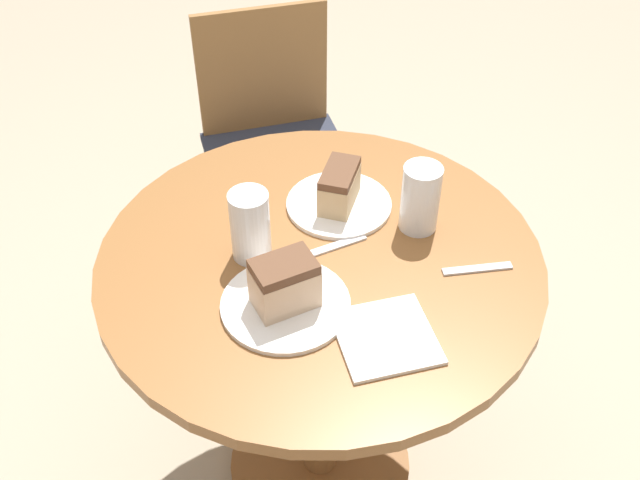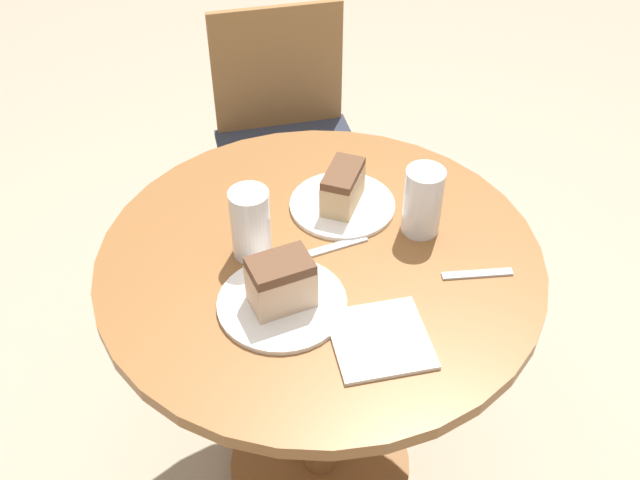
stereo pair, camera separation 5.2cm
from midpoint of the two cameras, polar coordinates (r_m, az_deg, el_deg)
name	(u,v)px [view 1 (the left image)]	position (r m, az deg, el deg)	size (l,w,h in m)	color
ground_plane	(320,465)	(2.10, -0.73, -16.79)	(8.00, 8.00, 0.00)	tan
table	(320,320)	(1.63, -0.91, -6.12)	(0.89, 0.89, 0.77)	brown
chair	(276,148)	(2.36, -3.98, 7.02)	(0.51, 0.54, 0.84)	olive
plate_near	(339,204)	(1.61, 0.53, 2.73)	(0.23, 0.23, 0.01)	white
plate_far	(285,304)	(1.39, -3.71, -4.94)	(0.24, 0.24, 0.01)	white
cake_slice_near	(339,186)	(1.58, 0.54, 4.10)	(0.10, 0.13, 0.09)	tan
cake_slice_far	(285,283)	(1.35, -3.81, -3.33)	(0.13, 0.11, 0.10)	beige
glass_lemonade	(420,201)	(1.53, 6.67, 2.98)	(0.08, 0.08, 0.15)	beige
glass_water	(251,229)	(1.46, -6.32, 0.80)	(0.08, 0.08, 0.15)	silver
napkin_stack	(386,337)	(1.34, 3.93, -7.39)	(0.20, 0.20, 0.01)	white
fork	(330,248)	(1.51, -0.19, -0.60)	(0.15, 0.07, 0.00)	silver
spoon	(477,269)	(1.49, 10.93, -2.18)	(0.14, 0.03, 0.00)	silver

